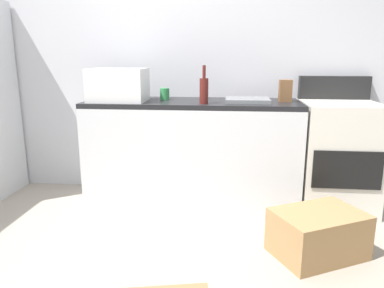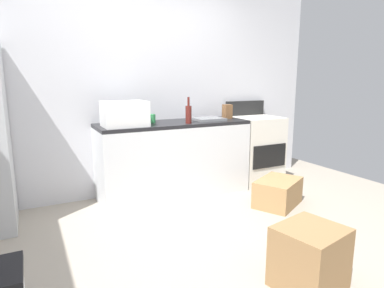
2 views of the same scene
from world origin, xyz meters
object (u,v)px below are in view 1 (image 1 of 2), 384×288
(knife_block, at_px, (285,91))
(cardboard_box_medium, at_px, (318,234))
(microwave, at_px, (118,85))
(stove_oven, at_px, (336,154))
(coffee_mug, at_px, (165,94))
(wine_bottle, at_px, (204,90))

(knife_block, height_order, cardboard_box_medium, knife_block)
(microwave, relative_size, cardboard_box_medium, 0.83)
(stove_oven, relative_size, microwave, 2.39)
(coffee_mug, distance_m, cardboard_box_medium, 1.66)
(cardboard_box_medium, bearing_deg, microwave, 153.66)
(microwave, height_order, coffee_mug, microwave)
(wine_bottle, xyz_separation_m, cardboard_box_medium, (0.79, -0.66, -0.86))
(stove_oven, bearing_deg, cardboard_box_medium, -110.61)
(coffee_mug, bearing_deg, wine_bottle, -33.76)
(microwave, xyz_separation_m, cardboard_box_medium, (1.51, -0.75, -0.89))
(stove_oven, bearing_deg, wine_bottle, -170.47)
(microwave, distance_m, cardboard_box_medium, 1.91)
(stove_oven, relative_size, knife_block, 6.11)
(microwave, bearing_deg, stove_oven, 3.13)
(stove_oven, bearing_deg, coffee_mug, 177.99)
(knife_block, bearing_deg, coffee_mug, 178.16)
(cardboard_box_medium, bearing_deg, wine_bottle, 140.11)
(coffee_mug, distance_m, knife_block, 1.02)
(cardboard_box_medium, bearing_deg, coffee_mug, 141.90)
(coffee_mug, bearing_deg, microwave, -157.34)
(microwave, relative_size, knife_block, 2.56)
(wine_bottle, distance_m, knife_block, 0.69)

